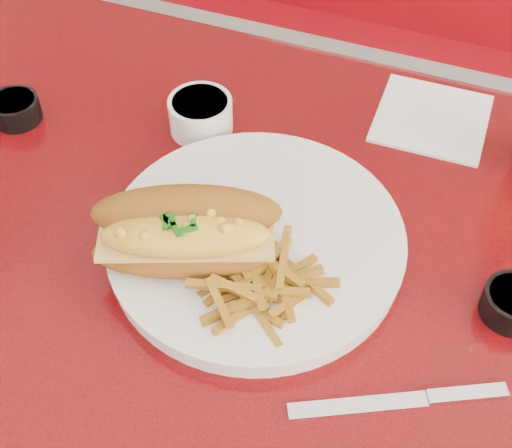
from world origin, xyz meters
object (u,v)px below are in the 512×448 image
(gravy_ramekin, at_px, (201,114))
(knife, at_px, (417,399))
(dinner_plate, at_px, (256,241))
(diner_table, at_px, (268,356))
(sauce_cup_left, at_px, (15,108))
(booth_bench_far, at_px, (393,132))
(mac_hoagie, at_px, (186,233))
(fork, at_px, (280,279))

(gravy_ramekin, distance_m, knife, 0.42)
(knife, bearing_deg, dinner_plate, 123.81)
(diner_table, height_order, dinner_plate, dinner_plate)
(sauce_cup_left, bearing_deg, diner_table, -16.99)
(dinner_plate, bearing_deg, diner_table, -46.65)
(booth_bench_far, xyz_separation_m, knife, (0.17, -0.89, 0.49))
(mac_hoagie, bearing_deg, booth_bench_far, 62.62)
(booth_bench_far, xyz_separation_m, sauce_cup_left, (-0.38, -0.69, 0.50))
(diner_table, bearing_deg, mac_hoagie, -166.32)
(dinner_plate, distance_m, sauce_cup_left, 0.36)
(diner_table, bearing_deg, gravy_ramekin, 131.01)
(sauce_cup_left, bearing_deg, booth_bench_far, 61.43)
(mac_hoagie, bearing_deg, dinner_plate, 19.90)
(fork, relative_size, gravy_ramekin, 1.71)
(fork, bearing_deg, mac_hoagie, 82.61)
(mac_hoagie, xyz_separation_m, knife, (0.25, -0.06, -0.05))
(booth_bench_far, distance_m, knife, 1.03)
(gravy_ramekin, distance_m, sauce_cup_left, 0.23)
(fork, height_order, knife, fork)
(gravy_ramekin, xyz_separation_m, knife, (0.33, -0.26, -0.02))
(booth_bench_far, bearing_deg, diner_table, -90.00)
(diner_table, relative_size, dinner_plate, 3.13)
(dinner_plate, relative_size, fork, 2.44)
(booth_bench_far, distance_m, gravy_ramekin, 0.82)
(fork, bearing_deg, gravy_ramekin, 31.19)
(dinner_plate, xyz_separation_m, knife, (0.20, -0.11, -0.01))
(booth_bench_far, xyz_separation_m, gravy_ramekin, (-0.16, -0.63, 0.51))
(booth_bench_far, bearing_deg, sauce_cup_left, -118.57)
(mac_hoagie, bearing_deg, sauce_cup_left, 133.71)
(mac_hoagie, height_order, knife, mac_hoagie)
(booth_bench_far, distance_m, mac_hoagie, 0.99)
(fork, bearing_deg, diner_table, 35.77)
(dinner_plate, height_order, fork, same)
(dinner_plate, bearing_deg, booth_bench_far, 88.03)
(dinner_plate, height_order, sauce_cup_left, sauce_cup_left)
(booth_bench_far, bearing_deg, knife, -79.16)
(gravy_ramekin, xyz_separation_m, sauce_cup_left, (-0.22, -0.07, -0.01))
(booth_bench_far, relative_size, knife, 6.52)
(dinner_plate, height_order, knife, dinner_plate)
(gravy_ramekin, bearing_deg, diner_table, -48.99)
(sauce_cup_left, bearing_deg, fork, -18.34)
(mac_hoagie, xyz_separation_m, fork, (0.10, 0.00, -0.03))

